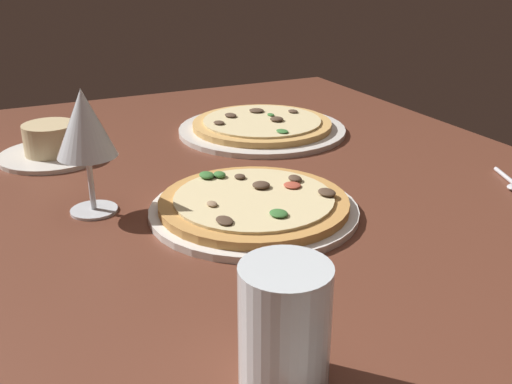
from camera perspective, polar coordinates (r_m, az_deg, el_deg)
The scene contains 6 objects.
dining_table at distance 85.93cm, azimuth 0.20°, elevation -2.92°, with size 150.00×110.00×4.00cm, color brown.
pizza_main at distance 83.47cm, azimuth -0.20°, elevation -1.29°, with size 29.12×29.12×3.38cm.
pizza_side at distance 120.19cm, azimuth 0.57°, elevation 6.21°, with size 33.07×33.07×3.38cm.
ramekin_on_saucer at distance 111.28cm, azimuth -18.82°, elevation 4.24°, with size 18.47×18.47×6.07cm.
wine_glass_far at distance 83.47cm, azimuth -15.92°, elevation 5.96°, with size 8.12×8.12×17.51cm.
water_glass at distance 51.30cm, azimuth 2.71°, elevation -13.35°, with size 7.74×7.74×11.27cm.
Camera 1 is at (-69.81, 33.87, 38.92)cm, focal length 42.23 mm.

